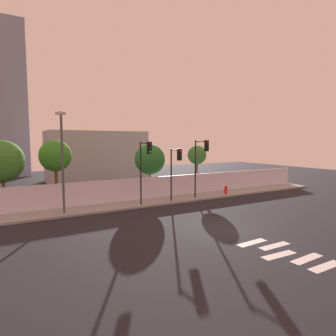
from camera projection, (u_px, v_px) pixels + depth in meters
ground_plane at (222, 229)px, 16.10m from camera, size 80.00×80.00×0.00m
sidewalk at (156, 202)px, 23.18m from camera, size 36.00×2.40×0.15m
perimeter_wall at (149, 188)px, 24.21m from camera, size 36.00×0.18×1.80m
crosswalk_marking at (286, 253)px, 12.67m from camera, size 2.56×3.88×0.01m
traffic_light_left at (201, 156)px, 23.43m from camera, size 0.40×1.59×4.96m
traffic_light_center at (176, 163)px, 22.28m from camera, size 0.35×1.47×4.29m
traffic_light_right at (145, 159)px, 21.04m from camera, size 0.46×1.35×4.84m
street_lamp_curbside at (62, 155)px, 18.58m from camera, size 0.71×2.11×6.67m
fire_hydrant at (226, 190)px, 26.12m from camera, size 0.44×0.26×0.78m
roadside_tree_leftmost at (2, 161)px, 19.76m from camera, size 2.95×2.95×5.12m
roadside_tree_midleft at (55, 156)px, 21.47m from camera, size 2.40×2.40×5.13m
roadside_tree_midright at (150, 159)px, 25.46m from camera, size 2.75×2.75×4.77m
roadside_tree_rightmost at (197, 155)px, 28.01m from camera, size 1.87×1.87×4.62m
low_building_distant at (96, 156)px, 35.83m from camera, size 11.82×6.00×6.27m
tower_on_skyline at (2, 99)px, 40.51m from camera, size 6.31×5.00×22.06m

